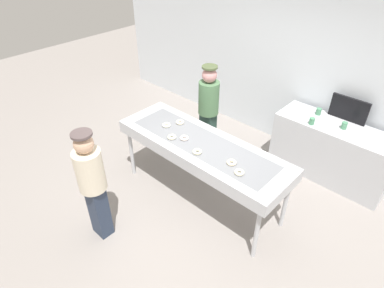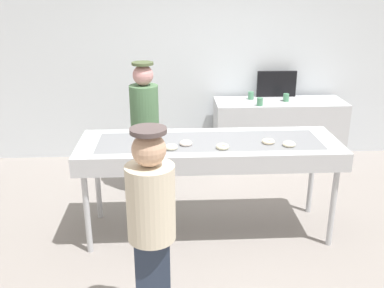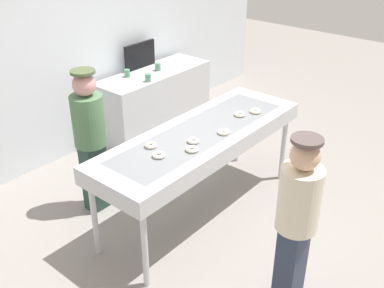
{
  "view_description": "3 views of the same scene",
  "coord_description": "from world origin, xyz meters",
  "px_view_note": "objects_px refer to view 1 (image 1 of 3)",
  "views": [
    {
      "loc": [
        2.32,
        -2.69,
        3.48
      ],
      "look_at": [
        -0.11,
        -0.08,
        0.95
      ],
      "focal_mm": 30.59,
      "sensor_mm": 36.0,
      "label": 1
    },
    {
      "loc": [
        -0.38,
        -3.97,
        2.42
      ],
      "look_at": [
        -0.17,
        -0.02,
        0.97
      ],
      "focal_mm": 40.93,
      "sensor_mm": 36.0,
      "label": 2
    },
    {
      "loc": [
        -3.21,
        -2.58,
        3.06
      ],
      "look_at": [
        -0.2,
        -0.05,
        0.94
      ],
      "focal_mm": 42.84,
      "sensor_mm": 36.0,
      "label": 3
    }
  ],
  "objects_px": {
    "prep_counter": "(331,151)",
    "customer_waiting": "(92,181)",
    "sugar_donut_6": "(184,138)",
    "menu_display": "(349,109)",
    "paper_cup_0": "(312,121)",
    "sugar_donut_0": "(172,137)",
    "worker_baker": "(208,107)",
    "sugar_donut_2": "(231,162)",
    "sugar_donut_1": "(166,125)",
    "paper_cup_2": "(319,111)",
    "fryer_conveyor": "(202,148)",
    "sugar_donut_5": "(239,172)",
    "sugar_donut_3": "(180,122)",
    "paper_cup_1": "(344,126)",
    "sugar_donut_4": "(197,152)"
  },
  "relations": [
    {
      "from": "prep_counter",
      "to": "worker_baker",
      "type": "bearing_deg",
      "value": -154.99
    },
    {
      "from": "fryer_conveyor",
      "to": "sugar_donut_3",
      "type": "relative_size",
      "value": 21.09
    },
    {
      "from": "prep_counter",
      "to": "customer_waiting",
      "type": "bearing_deg",
      "value": -117.65
    },
    {
      "from": "sugar_donut_2",
      "to": "sugar_donut_4",
      "type": "xyz_separation_m",
      "value": [
        -0.45,
        -0.12,
        0.0
      ]
    },
    {
      "from": "sugar_donut_1",
      "to": "menu_display",
      "type": "bearing_deg",
      "value": 49.2
    },
    {
      "from": "fryer_conveyor",
      "to": "menu_display",
      "type": "height_order",
      "value": "menu_display"
    },
    {
      "from": "sugar_donut_0",
      "to": "worker_baker",
      "type": "relative_size",
      "value": 0.07
    },
    {
      "from": "prep_counter",
      "to": "paper_cup_2",
      "type": "height_order",
      "value": "paper_cup_2"
    },
    {
      "from": "sugar_donut_5",
      "to": "worker_baker",
      "type": "height_order",
      "value": "worker_baker"
    },
    {
      "from": "prep_counter",
      "to": "fryer_conveyor",
      "type": "bearing_deg",
      "value": -122.62
    },
    {
      "from": "sugar_donut_6",
      "to": "paper_cup_2",
      "type": "height_order",
      "value": "sugar_donut_6"
    },
    {
      "from": "paper_cup_0",
      "to": "sugar_donut_6",
      "type": "bearing_deg",
      "value": -122.2
    },
    {
      "from": "prep_counter",
      "to": "sugar_donut_5",
      "type": "bearing_deg",
      "value": -101.5
    },
    {
      "from": "sugar_donut_1",
      "to": "worker_baker",
      "type": "relative_size",
      "value": 0.07
    },
    {
      "from": "sugar_donut_1",
      "to": "menu_display",
      "type": "xyz_separation_m",
      "value": [
        1.78,
        2.06,
        0.09
      ]
    },
    {
      "from": "worker_baker",
      "to": "customer_waiting",
      "type": "height_order",
      "value": "worker_baker"
    },
    {
      "from": "customer_waiting",
      "to": "paper_cup_2",
      "type": "height_order",
      "value": "customer_waiting"
    },
    {
      "from": "sugar_donut_4",
      "to": "customer_waiting",
      "type": "distance_m",
      "value": 1.33
    },
    {
      "from": "sugar_donut_2",
      "to": "sugar_donut_1",
      "type": "bearing_deg",
      "value": 177.46
    },
    {
      "from": "paper_cup_0",
      "to": "paper_cup_2",
      "type": "relative_size",
      "value": 1.0
    },
    {
      "from": "sugar_donut_5",
      "to": "prep_counter",
      "type": "xyz_separation_m",
      "value": [
        0.39,
        1.94,
        -0.55
      ]
    },
    {
      "from": "sugar_donut_1",
      "to": "paper_cup_1",
      "type": "xyz_separation_m",
      "value": [
        1.85,
        1.79,
        -0.04
      ]
    },
    {
      "from": "fryer_conveyor",
      "to": "menu_display",
      "type": "bearing_deg",
      "value": 60.84
    },
    {
      "from": "sugar_donut_6",
      "to": "menu_display",
      "type": "distance_m",
      "value": 2.52
    },
    {
      "from": "paper_cup_2",
      "to": "paper_cup_0",
      "type": "bearing_deg",
      "value": -80.66
    },
    {
      "from": "paper_cup_0",
      "to": "sugar_donut_5",
      "type": "bearing_deg",
      "value": -92.29
    },
    {
      "from": "sugar_donut_1",
      "to": "sugar_donut_2",
      "type": "distance_m",
      "value": 1.21
    },
    {
      "from": "sugar_donut_2",
      "to": "customer_waiting",
      "type": "bearing_deg",
      "value": -129.81
    },
    {
      "from": "sugar_donut_4",
      "to": "sugar_donut_5",
      "type": "height_order",
      "value": "same"
    },
    {
      "from": "sugar_donut_5",
      "to": "paper_cup_1",
      "type": "distance_m",
      "value": 1.98
    },
    {
      "from": "fryer_conveyor",
      "to": "sugar_donut_2",
      "type": "xyz_separation_m",
      "value": [
        0.56,
        -0.09,
        0.11
      ]
    },
    {
      "from": "sugar_donut_6",
      "to": "sugar_donut_1",
      "type": "bearing_deg",
      "value": 171.52
    },
    {
      "from": "sugar_donut_6",
      "to": "paper_cup_0",
      "type": "bearing_deg",
      "value": 57.8
    },
    {
      "from": "sugar_donut_5",
      "to": "menu_display",
      "type": "xyz_separation_m",
      "value": [
        0.39,
        2.2,
        0.09
      ]
    },
    {
      "from": "sugar_donut_0",
      "to": "sugar_donut_5",
      "type": "xyz_separation_m",
      "value": [
        1.11,
        0.02,
        0.0
      ]
    },
    {
      "from": "sugar_donut_1",
      "to": "paper_cup_0",
      "type": "height_order",
      "value": "sugar_donut_1"
    },
    {
      "from": "prep_counter",
      "to": "sugar_donut_0",
      "type": "bearing_deg",
      "value": -127.46
    },
    {
      "from": "fryer_conveyor",
      "to": "paper_cup_2",
      "type": "distance_m",
      "value": 2.04
    },
    {
      "from": "sugar_donut_5",
      "to": "sugar_donut_6",
      "type": "relative_size",
      "value": 1.0
    },
    {
      "from": "paper_cup_0",
      "to": "worker_baker",
      "type": "bearing_deg",
      "value": -157.1
    },
    {
      "from": "sugar_donut_2",
      "to": "sugar_donut_4",
      "type": "distance_m",
      "value": 0.47
    },
    {
      "from": "prep_counter",
      "to": "paper_cup_1",
      "type": "distance_m",
      "value": 0.51
    },
    {
      "from": "sugar_donut_2",
      "to": "sugar_donut_3",
      "type": "height_order",
      "value": "same"
    },
    {
      "from": "fryer_conveyor",
      "to": "menu_display",
      "type": "relative_size",
      "value": 4.56
    },
    {
      "from": "fryer_conveyor",
      "to": "worker_baker",
      "type": "relative_size",
      "value": 1.58
    },
    {
      "from": "fryer_conveyor",
      "to": "paper_cup_2",
      "type": "bearing_deg",
      "value": 68.4
    },
    {
      "from": "sugar_donut_2",
      "to": "paper_cup_1",
      "type": "relative_size",
      "value": 1.15
    },
    {
      "from": "menu_display",
      "to": "sugar_donut_5",
      "type": "bearing_deg",
      "value": -100.17
    },
    {
      "from": "sugar_donut_3",
      "to": "paper_cup_0",
      "type": "xyz_separation_m",
      "value": [
        1.36,
        1.4,
        -0.04
      ]
    },
    {
      "from": "fryer_conveyor",
      "to": "sugar_donut_5",
      "type": "bearing_deg",
      "value": -13.12
    }
  ]
}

